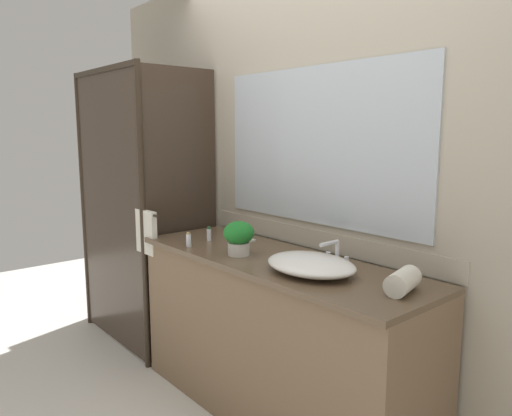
{
  "coord_description": "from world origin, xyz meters",
  "views": [
    {
      "loc": [
        1.84,
        -1.69,
        1.57
      ],
      "look_at": [
        -0.15,
        0.0,
        1.15
      ],
      "focal_mm": 34.01,
      "sensor_mm": 36.0,
      "label": 1
    }
  ],
  "objects_px": {
    "faucet": "(336,257)",
    "amenity_bottle_lotion": "(189,240)",
    "potted_plant": "(239,236)",
    "amenity_bottle_conditioner": "(209,234)",
    "soap_dish": "(247,239)",
    "rolled_towel_near_edge": "(403,281)",
    "sink_basin": "(311,264)"
  },
  "relations": [
    {
      "from": "amenity_bottle_lotion",
      "to": "soap_dish",
      "type": "bearing_deg",
      "value": 73.34
    },
    {
      "from": "amenity_bottle_lotion",
      "to": "rolled_towel_near_edge",
      "type": "relative_size",
      "value": 0.44
    },
    {
      "from": "soap_dish",
      "to": "amenity_bottle_lotion",
      "type": "xyz_separation_m",
      "value": [
        -0.1,
        -0.35,
        0.03
      ]
    },
    {
      "from": "soap_dish",
      "to": "amenity_bottle_conditioner",
      "type": "height_order",
      "value": "amenity_bottle_conditioner"
    },
    {
      "from": "soap_dish",
      "to": "rolled_towel_near_edge",
      "type": "height_order",
      "value": "rolled_towel_near_edge"
    },
    {
      "from": "potted_plant",
      "to": "rolled_towel_near_edge",
      "type": "distance_m",
      "value": 0.94
    },
    {
      "from": "faucet",
      "to": "sink_basin",
      "type": "bearing_deg",
      "value": -90.0
    },
    {
      "from": "soap_dish",
      "to": "amenity_bottle_conditioner",
      "type": "distance_m",
      "value": 0.23
    },
    {
      "from": "faucet",
      "to": "amenity_bottle_lotion",
      "type": "relative_size",
      "value": 2.0
    },
    {
      "from": "soap_dish",
      "to": "amenity_bottle_conditioner",
      "type": "xyz_separation_m",
      "value": [
        -0.15,
        -0.17,
        0.03
      ]
    },
    {
      "from": "faucet",
      "to": "amenity_bottle_lotion",
      "type": "xyz_separation_m",
      "value": [
        -0.82,
        -0.34,
        -0.0
      ]
    },
    {
      "from": "sink_basin",
      "to": "faucet",
      "type": "distance_m",
      "value": 0.18
    },
    {
      "from": "soap_dish",
      "to": "rolled_towel_near_edge",
      "type": "bearing_deg",
      "value": -5.51
    },
    {
      "from": "sink_basin",
      "to": "amenity_bottle_conditioner",
      "type": "bearing_deg",
      "value": 178.82
    },
    {
      "from": "faucet",
      "to": "amenity_bottle_conditioner",
      "type": "bearing_deg",
      "value": -169.41
    },
    {
      "from": "sink_basin",
      "to": "rolled_towel_near_edge",
      "type": "height_order",
      "value": "rolled_towel_near_edge"
    },
    {
      "from": "sink_basin",
      "to": "amenity_bottle_lotion",
      "type": "xyz_separation_m",
      "value": [
        -0.82,
        -0.16,
        -0.0
      ]
    },
    {
      "from": "potted_plant",
      "to": "amenity_bottle_conditioner",
      "type": "bearing_deg",
      "value": 169.42
    },
    {
      "from": "sink_basin",
      "to": "amenity_bottle_conditioner",
      "type": "relative_size",
      "value": 5.26
    },
    {
      "from": "faucet",
      "to": "rolled_towel_near_edge",
      "type": "distance_m",
      "value": 0.46
    },
    {
      "from": "faucet",
      "to": "amenity_bottle_conditioner",
      "type": "height_order",
      "value": "faucet"
    },
    {
      "from": "amenity_bottle_lotion",
      "to": "potted_plant",
      "type": "bearing_deg",
      "value": 17.19
    },
    {
      "from": "potted_plant",
      "to": "soap_dish",
      "type": "xyz_separation_m",
      "value": [
        -0.23,
        0.24,
        -0.09
      ]
    },
    {
      "from": "faucet",
      "to": "soap_dish",
      "type": "xyz_separation_m",
      "value": [
        -0.72,
        0.01,
        -0.03
      ]
    },
    {
      "from": "sink_basin",
      "to": "amenity_bottle_lotion",
      "type": "relative_size",
      "value": 5.49
    },
    {
      "from": "faucet",
      "to": "soap_dish",
      "type": "relative_size",
      "value": 1.7
    },
    {
      "from": "amenity_bottle_conditioner",
      "to": "soap_dish",
      "type": "bearing_deg",
      "value": 48.84
    },
    {
      "from": "soap_dish",
      "to": "rolled_towel_near_edge",
      "type": "distance_m",
      "value": 1.17
    },
    {
      "from": "sink_basin",
      "to": "faucet",
      "type": "relative_size",
      "value": 2.75
    },
    {
      "from": "amenity_bottle_lotion",
      "to": "amenity_bottle_conditioner",
      "type": "relative_size",
      "value": 0.96
    },
    {
      "from": "potted_plant",
      "to": "amenity_bottle_conditioner",
      "type": "height_order",
      "value": "potted_plant"
    },
    {
      "from": "faucet",
      "to": "amenity_bottle_lotion",
      "type": "distance_m",
      "value": 0.89
    }
  ]
}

